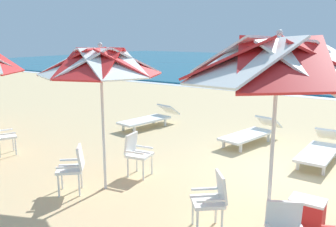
{
  "coord_description": "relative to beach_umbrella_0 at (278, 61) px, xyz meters",
  "views": [
    {
      "loc": [
        1.71,
        -7.08,
        2.77
      ],
      "look_at": [
        -2.89,
        -0.32,
        1.0
      ],
      "focal_mm": 38.38,
      "sensor_mm": 36.0,
      "label": 1
    }
  ],
  "objects": [
    {
      "name": "plastic_chair_5",
      "position": [
        -6.44,
        0.1,
        -1.97
      ],
      "size": [
        0.58,
        0.6,
        0.87
      ],
      "color": "white",
      "rests_on": "ground"
    },
    {
      "name": "sun_lounger_1",
      "position": [
        -0.1,
        3.86,
        -2.18
      ],
      "size": [
        0.68,
        2.16,
        0.62
      ],
      "color": "white",
      "rests_on": "ground"
    },
    {
      "name": "plastic_chair_4",
      "position": [
        -3.42,
        -0.39,
        -1.97
      ],
      "size": [
        0.63,
        0.63,
        0.87
      ],
      "color": "white",
      "rests_on": "ground"
    },
    {
      "name": "sun_lounger_2",
      "position": [
        -1.93,
        4.32,
        -2.18
      ],
      "size": [
        1.04,
        2.23,
        0.62
      ],
      "color": "white",
      "rests_on": "ground"
    },
    {
      "name": "cooler_box",
      "position": [
        0.33,
        0.8,
        -2.26
      ],
      "size": [
        0.5,
        0.34,
        0.4
      ],
      "color": "red",
      "rests_on": "ground"
    },
    {
      "name": "beach_umbrella_1",
      "position": [
        -3.06,
        0.03,
        -0.15
      ],
      "size": [
        2.14,
        2.14,
        2.67
      ],
      "color": "silver",
      "rests_on": "ground"
    },
    {
      "name": "plastic_chair_3",
      "position": [
        -3.0,
        0.88,
        -1.97
      ],
      "size": [
        0.53,
        0.5,
        0.87
      ],
      "color": "white",
      "rests_on": "ground"
    },
    {
      "name": "sun_lounger_3",
      "position": [
        -5.18,
        4.18,
        -2.18
      ],
      "size": [
        0.97,
        2.22,
        0.62
      ],
      "color": "white",
      "rests_on": "ground"
    },
    {
      "name": "ground_plane",
      "position": [
        -0.33,
        2.64,
        -2.46
      ],
      "size": [
        80.0,
        80.0,
        0.0
      ],
      "primitive_type": "plane",
      "color": "#D3B784"
    },
    {
      "name": "beach_umbrella_0",
      "position": [
        0.0,
        0.0,
        0.0
      ],
      "size": [
        2.51,
        2.51,
        2.85
      ],
      "color": "silver",
      "rests_on": "ground"
    },
    {
      "name": "plastic_chair_0",
      "position": [
        -0.78,
        -0.14,
        -1.97
      ],
      "size": [
        0.63,
        0.63,
        0.87
      ],
      "color": "white",
      "rests_on": "ground"
    }
  ]
}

